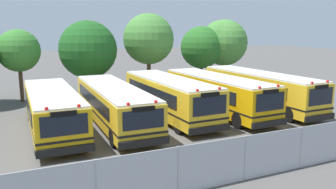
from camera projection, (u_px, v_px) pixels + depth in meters
name	position (u px, v px, depth m)	size (l,w,h in m)	color
ground_plane	(169.00, 118.00, 23.01)	(160.00, 160.00, 0.00)	#514F4C
school_bus_0	(53.00, 109.00, 19.66)	(2.66, 10.27, 2.56)	yellow
school_bus_1	(113.00, 103.00, 21.32)	(2.82, 11.62, 2.53)	yellow
school_bus_2	(169.00, 96.00, 22.88)	(2.73, 10.32, 2.78)	yellow
school_bus_3	(217.00, 93.00, 24.22)	(2.81, 10.99, 2.75)	#EAA80C
school_bus_4	(259.00, 88.00, 25.81)	(2.56, 11.47, 2.79)	yellow
tree_1	(18.00, 50.00, 27.33)	(3.40, 3.40, 5.87)	#4C3823
tree_2	(87.00, 49.00, 29.87)	(5.05, 5.05, 6.63)	#4C3823
tree_3	(148.00, 38.00, 32.29)	(4.80, 4.80, 7.35)	#4C3823
tree_4	(202.00, 47.00, 35.17)	(4.32, 4.32, 6.18)	#4C3823
tree_5	(223.00, 41.00, 35.97)	(4.87, 4.84, 6.88)	#4C3823
chainlink_fence	(274.00, 152.00, 13.92)	(20.48, 0.07, 1.85)	#9EA0A3
traffic_cone	(147.00, 179.00, 12.94)	(0.47, 0.47, 0.61)	#EA5914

